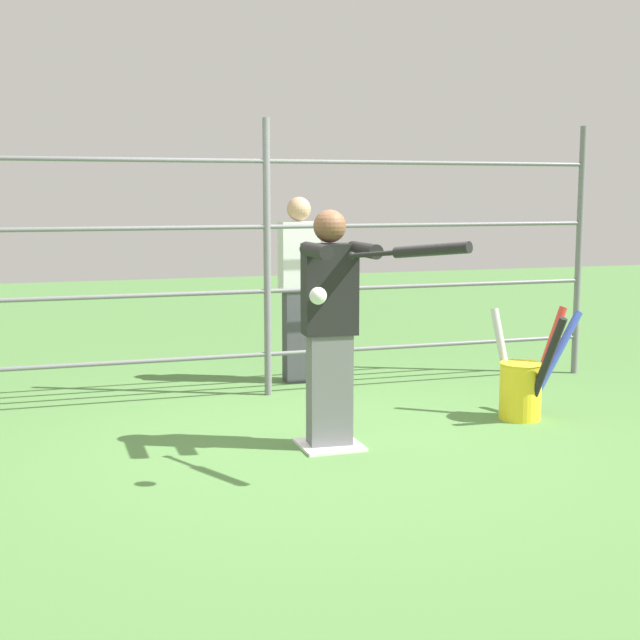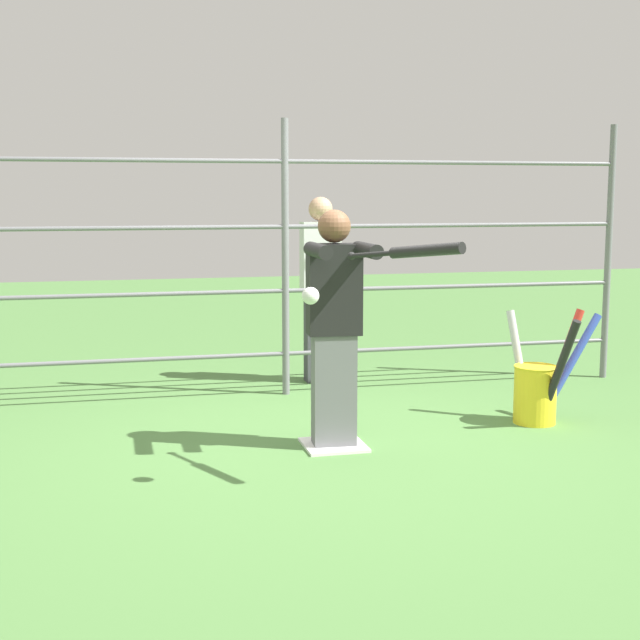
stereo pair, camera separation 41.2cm
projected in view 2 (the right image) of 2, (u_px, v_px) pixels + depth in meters
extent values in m
plane|color=#4C7A3D|center=(334.00, 446.00, 5.90)|extent=(24.00, 24.00, 0.00)
cube|color=white|center=(334.00, 445.00, 5.90)|extent=(0.40, 0.40, 0.02)
cylinder|color=slate|center=(608.00, 253.00, 7.96)|extent=(0.06, 0.06, 2.26)
cylinder|color=slate|center=(285.00, 259.00, 7.28)|extent=(0.06, 0.06, 2.26)
cylinder|color=slate|center=(286.00, 354.00, 7.39)|extent=(5.90, 0.04, 0.04)
cylinder|color=slate|center=(286.00, 291.00, 7.32)|extent=(5.90, 0.04, 0.04)
cylinder|color=slate|center=(285.00, 227.00, 7.24)|extent=(5.90, 0.04, 0.04)
cylinder|color=slate|center=(285.00, 161.00, 7.17)|extent=(5.90, 0.04, 0.04)
cube|color=slate|center=(334.00, 391.00, 5.85)|extent=(0.29, 0.20, 0.75)
cube|color=black|center=(334.00, 289.00, 5.75)|extent=(0.36, 0.22, 0.59)
sphere|color=brown|center=(334.00, 226.00, 5.69)|extent=(0.21, 0.21, 0.21)
cylinder|color=black|center=(367.00, 250.00, 5.54)|extent=(0.09, 0.42, 0.09)
cylinder|color=black|center=(318.00, 251.00, 5.49)|extent=(0.09, 0.42, 0.09)
sphere|color=black|center=(352.00, 256.00, 5.31)|extent=(0.05, 0.05, 0.05)
cylinder|color=black|center=(372.00, 254.00, 5.19)|extent=(0.19, 0.31, 0.06)
cylinder|color=black|center=(426.00, 251.00, 4.88)|extent=(0.30, 0.47, 0.12)
sphere|color=white|center=(311.00, 296.00, 4.85)|extent=(0.10, 0.10, 0.10)
cylinder|color=yellow|center=(535.00, 395.00, 6.48)|extent=(0.31, 0.31, 0.42)
torus|color=yellow|center=(536.00, 367.00, 6.45)|extent=(0.32, 0.32, 0.01)
cylinder|color=#B2B2B7|center=(519.00, 363.00, 6.59)|extent=(0.14, 0.28, 0.77)
cylinder|color=black|center=(558.00, 372.00, 6.27)|extent=(0.18, 0.35, 0.78)
cylinder|color=red|center=(561.00, 364.00, 6.49)|extent=(0.33, 0.07, 0.81)
cylinder|color=#334CB2|center=(570.00, 366.00, 6.57)|extent=(0.54, 0.15, 0.76)
cube|color=#3F3F47|center=(320.00, 336.00, 7.90)|extent=(0.27, 0.17, 0.81)
cube|color=silver|center=(320.00, 256.00, 7.79)|extent=(0.34, 0.19, 0.61)
sphere|color=tan|center=(320.00, 209.00, 7.74)|extent=(0.21, 0.21, 0.21)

